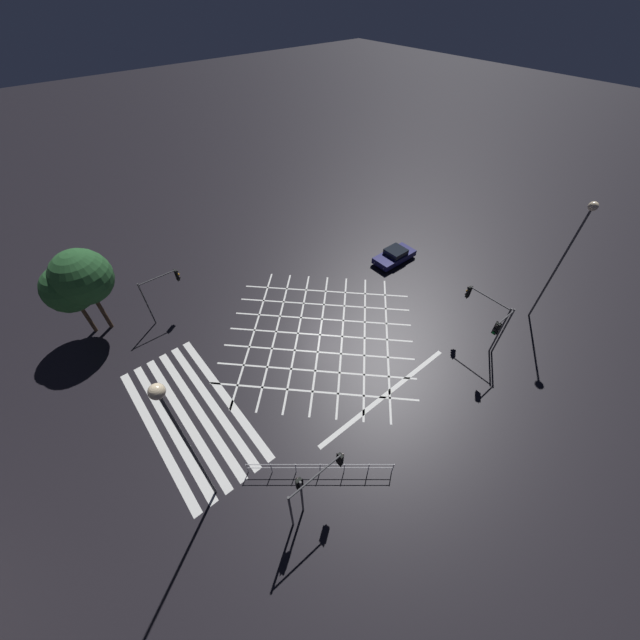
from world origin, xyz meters
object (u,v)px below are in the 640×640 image
Objects in this scene: traffic_light_ne_cross at (500,329)px; street_tree_far at (82,277)px; street_lamp_east at (176,425)px; waiting_car at (395,256)px; traffic_light_se_main at (300,489)px; street_tree_near at (69,289)px; traffic_light_sw_cross at (163,286)px; traffic_light_se_cross at (319,480)px; traffic_light_ne_main at (483,307)px; street_lamp_west at (574,239)px.

street_tree_far is at bearing -45.96° from traffic_light_ne_cross.
traffic_light_ne_cross is 19.83m from street_lamp_east.
street_tree_far is 1.65× the size of waiting_car.
street_tree_near is (-19.97, -4.53, 1.43)m from traffic_light_se_main.
street_tree_far is (-1.79, -4.32, 1.90)m from traffic_light_sw_cross.
street_lamp_east reaches higher than street_tree_near.
traffic_light_se_cross is 15.01m from traffic_light_ne_cross.
traffic_light_ne_main reaches higher than traffic_light_sw_cross.
traffic_light_se_main is at bearing 94.78° from traffic_light_ne_main.
street_tree_far is (-19.64, -3.47, 2.07)m from traffic_light_se_main.
street_lamp_west is (1.60, 5.73, 3.89)m from traffic_light_ne_main.
street_tree_far is at bearing 10.03° from traffic_light_se_main.
street_lamp_east is 1.03× the size of street_lamp_west.
traffic_light_se_main is at bearing -90.47° from street_lamp_west.
traffic_light_ne_main is 1.03× the size of waiting_car.
street_lamp_east is (-2.16, -19.92, 4.14)m from traffic_light_ne_main.
traffic_light_se_main is 0.98× the size of traffic_light_se_cross.
traffic_light_se_cross is at bearing 96.10° from traffic_light_ne_main.
waiting_car is at bearing 70.82° from street_tree_far.
traffic_light_ne_cross is at bearing 72.57° from waiting_car.
street_lamp_east reaches higher than street_lamp_west.
street_tree_near is at bearing -107.17° from street_tree_far.
traffic_light_se_cross is at bearing 32.33° from waiting_car.
street_lamp_east is 16.75m from street_tree_near.
traffic_light_sw_cross is 0.40× the size of street_lamp_east.
street_tree_far is (-19.93, -4.37, 1.90)m from traffic_light_se_cross.
street_tree_far is (-20.05, -19.39, 1.71)m from traffic_light_ne_cross.
traffic_light_se_cross reaches higher than traffic_light_se_main.
street_lamp_east is 1.46× the size of street_tree_far.
traffic_light_se_main is at bearing 10.03° from street_tree_far.
traffic_light_se_main is 0.98× the size of traffic_light_sw_cross.
traffic_light_ne_main is at bearing -45.74° from traffic_light_sw_cross.
traffic_light_ne_main reaches higher than traffic_light_se_cross.
street_lamp_west is at bearing 53.39° from street_tree_near.
traffic_light_se_cross is 0.41× the size of street_lamp_west.
traffic_light_ne_cross reaches higher than traffic_light_se_main.
street_tree_far reaches higher than traffic_light_se_main.
street_lamp_east reaches higher than traffic_light_se_cross.
street_lamp_west reaches higher than street_tree_far.
traffic_light_ne_cross is at bearing 45.10° from street_tree_near.
street_tree_near is at bearing -126.61° from street_lamp_west.
street_lamp_east is at bearing 83.81° from traffic_light_ne_main.
street_lamp_east is at bearing 135.67° from traffic_light_se_cross.
traffic_light_ne_cross is at bearing -91.47° from traffic_light_se_main.
street_tree_near is at bearing 49.07° from traffic_light_ne_main.
street_lamp_west reaches higher than street_tree_near.
street_tree_far reaches higher than street_tree_near.
street_lamp_west is 2.34× the size of waiting_car.
traffic_light_se_main is at bearing 40.57° from street_lamp_east.
traffic_light_se_main is at bearing 30.49° from waiting_car.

